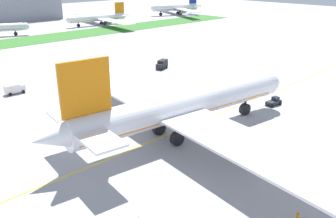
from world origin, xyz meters
TOP-DOWN VIEW (x-y plane):
  - ground_plane at (0.00, 0.00)m, footprint 600.00×600.00m
  - apron_taxi_line at (0.00, -0.22)m, footprint 280.00×0.36m
  - airliner_foreground at (-6.75, -2.17)m, footprint 59.58×95.54m
  - pushback_tug at (23.57, -6.07)m, footprint 6.06×2.72m
  - ground_crew_wingwalker_port at (-15.10, -32.76)m, footprint 0.34×0.54m
  - ground_crew_marshaller_front at (2.52, 4.54)m, footprint 0.34×0.60m
  - ground_crew_wingwalker_starboard at (-11.70, 7.93)m, footprint 0.44×0.55m
  - traffic_cone_near_nose at (-30.28, -17.21)m, footprint 0.36×0.36m
  - service_truck_baggage_loader at (28.10, 40.42)m, footprint 5.81×4.02m
  - service_truck_fuel_bowser at (-20.09, 48.74)m, footprint 5.44×2.58m
  - parked_airliner_far_right at (73.07, 144.93)m, footprint 42.55×68.59m
  - parked_airliner_far_outer at (145.22, 149.28)m, footprint 39.68×62.28m

SIDE VIEW (x-z plane):
  - ground_plane at x=0.00m, z-range 0.00..0.00m
  - apron_taxi_line at x=0.00m, z-range 0.00..0.01m
  - traffic_cone_near_nose at x=-30.28m, z-range -0.01..0.57m
  - pushback_tug at x=23.57m, z-range -0.10..2.02m
  - ground_crew_wingwalker_port at x=-15.10m, z-range 0.17..1.77m
  - ground_crew_marshaller_front at x=2.52m, z-range 0.19..1.92m
  - ground_crew_wingwalker_starboard at x=-11.70m, z-range 0.19..1.92m
  - service_truck_fuel_bowser at x=-20.09m, z-range 0.14..2.84m
  - service_truck_baggage_loader at x=28.10m, z-range 0.10..3.10m
  - parked_airliner_far_right at x=73.07m, z-range -2.08..10.89m
  - parked_airliner_far_outer at x=145.22m, z-range -2.63..13.67m
  - airliner_foreground at x=-6.75m, z-range -3.03..15.84m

